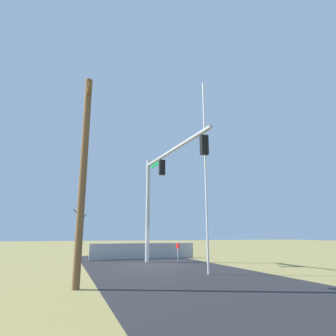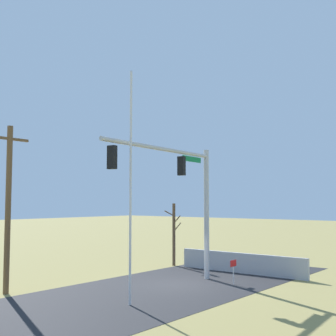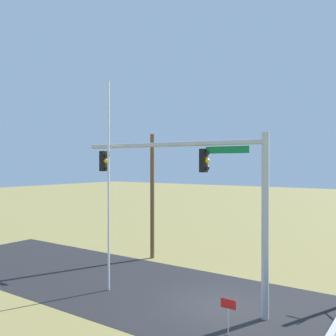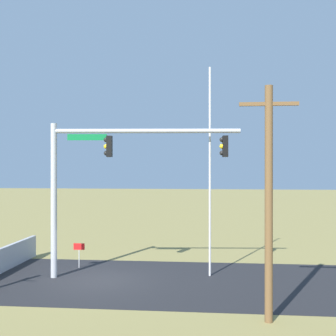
# 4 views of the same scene
# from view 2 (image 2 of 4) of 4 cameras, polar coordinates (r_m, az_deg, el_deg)

# --- Properties ---
(ground_plane) EXTENTS (160.00, 160.00, 0.00)m
(ground_plane) POSITION_cam_2_polar(r_m,az_deg,el_deg) (22.99, 1.48, -14.78)
(ground_plane) COLOR olive
(road_surface) EXTENTS (28.00, 8.00, 0.01)m
(road_surface) POSITION_cam_2_polar(r_m,az_deg,el_deg) (20.02, -5.78, -16.31)
(road_surface) COLOR #232326
(road_surface) RESTS_ON ground_plane
(sidewalk_corner) EXTENTS (6.00, 6.00, 0.01)m
(sidewalk_corner) POSITION_cam_2_polar(r_m,az_deg,el_deg) (25.49, 6.33, -13.72)
(sidewalk_corner) COLOR #B7B5AD
(sidewalk_corner) RESTS_ON ground_plane
(retaining_fence) EXTENTS (0.20, 8.12, 1.16)m
(retaining_fence) POSITION_cam_2_polar(r_m,az_deg,el_deg) (26.69, 9.38, -12.01)
(retaining_fence) COLOR #A8A8AD
(retaining_fence) RESTS_ON ground_plane
(signal_mast) EXTENTS (8.56, 0.95, 7.00)m
(signal_mast) POSITION_cam_2_polar(r_m,az_deg,el_deg) (22.34, 2.05, -2.26)
(signal_mast) COLOR #B2B5BA
(signal_mast) RESTS_ON ground_plane
(flagpole) EXTENTS (0.10, 0.10, 9.62)m
(flagpole) POSITION_cam_2_polar(r_m,az_deg,el_deg) (18.18, -4.86, -2.29)
(flagpole) COLOR silver
(flagpole) RESTS_ON ground_plane
(utility_pole) EXTENTS (1.90, 0.26, 7.67)m
(utility_pole) POSITION_cam_2_polar(r_m,az_deg,el_deg) (21.58, -19.93, -4.53)
(utility_pole) COLOR brown
(utility_pole) RESTS_ON ground_plane
(bare_tree) EXTENTS (1.27, 1.02, 4.04)m
(bare_tree) POSITION_cam_2_polar(r_m,az_deg,el_deg) (29.27, 0.77, -8.44)
(bare_tree) COLOR brown
(bare_tree) RESTS_ON ground_plane
(open_sign) EXTENTS (0.56, 0.04, 1.22)m
(open_sign) POSITION_cam_2_polar(r_m,az_deg,el_deg) (23.01, 8.43, -12.44)
(open_sign) COLOR silver
(open_sign) RESTS_ON ground_plane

